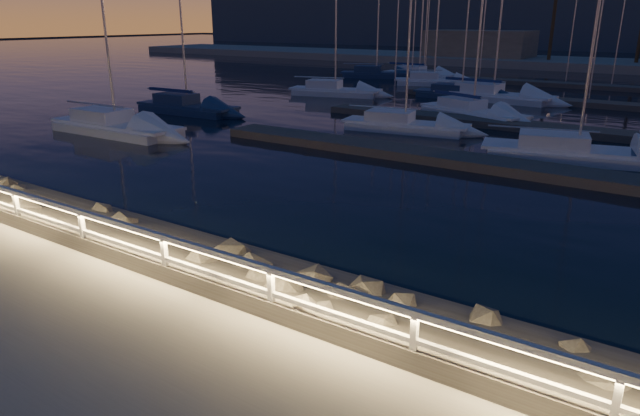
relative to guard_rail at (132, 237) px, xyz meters
The scene contains 18 objects.
ground 0.78m from the guard_rail, ahead, with size 400.00×400.00×0.00m, color gray.
harbor_water 31.27m from the guard_rail, 89.87° to the left, with size 400.00×440.00×0.60m.
guard_rail is the anchor object (origin of this frame).
riprap 2.75m from the guard_rail, 41.62° to the left, with size 38.95×3.13×1.44m.
floating_docks 32.52m from the guard_rail, 89.88° to the left, with size 22.00×36.00×0.40m.
far_shore 74.05m from the guard_rail, 90.04° to the left, with size 160.00×14.00×5.20m.
distant_hills 135.56m from the guard_rail, 99.37° to the left, with size 230.00×37.50×18.00m.
sailboat_a 27.09m from the guard_rail, 134.54° to the left, with size 7.71×2.72×13.00m.
sailboat_b 20.76m from the guard_rail, 144.67° to the left, with size 8.68×2.90×14.61m.
sailboat_c 20.46m from the guard_rail, 74.05° to the left, with size 8.56×4.31×13.99m.
sailboat_e 36.20m from the guard_rail, 115.69° to the left, with size 7.84×4.05×12.94m.
sailboat_f 22.03m from the guard_rail, 100.22° to the left, with size 7.36×3.27×12.14m.
sailboat_g 37.59m from the guard_rail, 99.87° to the left, with size 7.63×2.84×12.69m.
sailboat_i 45.93m from the guard_rail, 105.16° to the left, with size 7.60×4.66×12.64m.
sailboat_j 28.39m from the guard_rail, 94.63° to the left, with size 7.89×4.91×13.08m.
sailboat_k 37.27m from the guard_rail, 96.05° to the left, with size 9.37×3.56×15.54m.
sailboat_m 51.79m from the guard_rail, 112.88° to the left, with size 7.81×4.73×12.97m.
sailboat_n 52.52m from the guard_rail, 107.91° to the left, with size 8.29×2.88×13.91m.
Camera 1 is at (10.32, -7.62, 5.52)m, focal length 32.00 mm.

